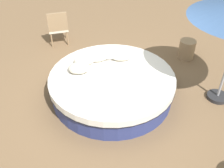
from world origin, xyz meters
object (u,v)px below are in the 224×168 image
at_px(round_bed, 112,86).
at_px(throw_pillow_2, 97,56).
at_px(throw_pillow_0, 122,55).
at_px(throw_pillow_3, 84,60).
at_px(side_table, 187,49).
at_px(throw_pillow_1, 109,54).
at_px(patio_chair, 58,26).
at_px(throw_pillow_4, 79,68).

bearing_deg(round_bed, throw_pillow_2, 114.96).
bearing_deg(throw_pillow_0, throw_pillow_2, 179.57).
bearing_deg(throw_pillow_0, throw_pillow_3, -171.16).
height_order(throw_pillow_0, side_table, throw_pillow_0).
distance_m(throw_pillow_2, throw_pillow_3, 0.31).
relative_size(throw_pillow_1, patio_chair, 0.55).
distance_m(throw_pillow_3, throw_pillow_4, 0.31).
bearing_deg(throw_pillow_1, round_bed, -89.03).
relative_size(throw_pillow_0, throw_pillow_3, 1.18).
distance_m(throw_pillow_0, throw_pillow_3, 0.84).
height_order(round_bed, throw_pillow_3, throw_pillow_3).
bearing_deg(throw_pillow_2, round_bed, -65.04).
xyz_separation_m(throw_pillow_0, patio_chair, (-1.56, 1.74, -0.07)).
bearing_deg(throw_pillow_1, throw_pillow_3, -158.61).
bearing_deg(throw_pillow_3, patio_chair, 111.21).
relative_size(throw_pillow_2, patio_chair, 0.50).
xyz_separation_m(throw_pillow_1, throw_pillow_4, (-0.66, -0.51, 0.00)).
relative_size(throw_pillow_1, throw_pillow_2, 1.11).
bearing_deg(throw_pillow_2, throw_pillow_1, 16.66).
height_order(throw_pillow_2, patio_chair, patio_chair).
bearing_deg(throw_pillow_3, throw_pillow_0, 8.84).
xyz_separation_m(throw_pillow_4, patio_chair, (-0.62, 2.16, -0.07)).
distance_m(throw_pillow_3, patio_chair, 2.01).
relative_size(throw_pillow_1, throw_pillow_3, 1.24).
bearing_deg(side_table, throw_pillow_4, -156.53).
distance_m(throw_pillow_1, throw_pillow_4, 0.83).
height_order(throw_pillow_2, side_table, throw_pillow_2).
distance_m(throw_pillow_1, patio_chair, 2.09).
bearing_deg(throw_pillow_3, throw_pillow_1, 21.39).
xyz_separation_m(throw_pillow_1, side_table, (2.07, 0.68, -0.38)).
bearing_deg(throw_pillow_4, throw_pillow_3, 70.09).
height_order(throw_pillow_4, side_table, throw_pillow_4).
distance_m(throw_pillow_1, side_table, 2.21).
distance_m(throw_pillow_1, throw_pillow_3, 0.60).
relative_size(throw_pillow_3, patio_chair, 0.44).
distance_m(throw_pillow_0, side_table, 1.98).
bearing_deg(throw_pillow_3, round_bed, -41.04).
distance_m(throw_pillow_4, patio_chair, 2.25).
distance_m(throw_pillow_0, throw_pillow_1, 0.29).
xyz_separation_m(round_bed, side_table, (2.05, 1.39, -0.03)).
bearing_deg(round_bed, throw_pillow_3, 138.96).
xyz_separation_m(throw_pillow_3, patio_chair, (-0.73, 1.87, -0.06)).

